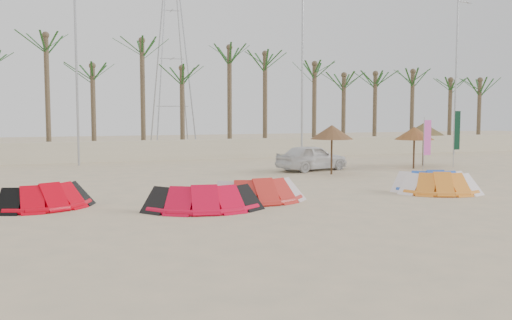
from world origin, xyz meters
name	(u,v)px	position (x,y,z in m)	size (l,w,h in m)	color
ground	(325,223)	(0.00, 0.00, 0.00)	(120.00, 120.00, 0.00)	#D1B58C
boundary_wall	(175,150)	(0.00, 22.00, 0.65)	(60.00, 0.30, 1.30)	beige
palm_line	(180,61)	(0.67, 23.50, 6.44)	(52.00, 4.00, 7.70)	brown
lamp_b	(77,65)	(-5.96, 20.00, 5.77)	(1.25, 0.14, 11.00)	#A5A8AD
lamp_c	(303,71)	(8.04, 20.00, 5.77)	(1.25, 0.14, 11.00)	#A5A8AD
lamp_d	(456,74)	(20.04, 20.00, 5.77)	(1.25, 0.14, 11.00)	#A5A8AD
pylon	(173,153)	(1.00, 28.00, 0.00)	(3.00, 3.00, 14.00)	#A5A8AD
kite_red_left	(48,195)	(-7.42, 5.31, 0.42)	(3.58, 2.62, 0.90)	red
kite_red_mid	(201,196)	(-2.77, 3.36, 0.42)	(3.77, 1.95, 0.90)	red
kite_red_right	(257,189)	(-0.54, 4.34, 0.42)	(3.44, 1.76, 0.90)	red
kite_orange	(436,183)	(6.56, 3.90, 0.42)	(3.37, 2.41, 0.90)	orange
kite_blue	(429,180)	(6.76, 4.60, 0.42)	(3.46, 2.33, 0.90)	blue
parasol_left	(332,132)	(5.74, 11.14, 2.10)	(2.13, 2.13, 2.46)	#4C331E
parasol_mid	(414,133)	(11.32, 12.30, 1.93)	(2.15, 2.15, 2.29)	#4C331E
parasol_right	(424,129)	(12.74, 13.45, 2.12)	(2.32, 2.32, 2.47)	#4C331E
flag_pink	(427,139)	(11.22, 11.05, 1.68)	(0.45, 0.04, 2.83)	#A5A8AD
flag_green	(457,132)	(14.05, 12.24, 1.98)	(0.45, 0.06, 3.33)	#A5A8AD
car	(312,158)	(5.62, 13.21, 0.69)	(1.62, 4.03, 1.37)	white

